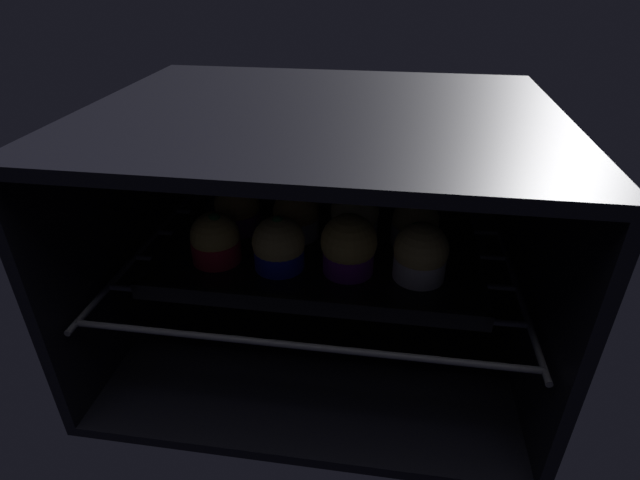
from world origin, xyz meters
TOP-DOWN VIEW (x-y plane):
  - oven_cavity at (0.00, 26.25)cm, footprint 59.00×47.00cm
  - oven_rack at (0.00, 22.00)cm, footprint 54.80×42.00cm
  - baking_tray at (0.00, 21.18)cm, footprint 44.32×26.23cm
  - muffin_row0_col0 at (-13.82, 16.96)cm, footprint 6.78×6.78cm
  - muffin_row0_col1 at (-4.86, 16.50)cm, footprint 7.11×7.11cm
  - muffin_row0_col2 at (4.46, 16.81)cm, footprint 7.45×7.45cm
  - muffin_row0_col3 at (13.73, 16.76)cm, footprint 7.06×7.06cm
  - muffin_row1_col0 at (-13.40, 25.90)cm, footprint 6.81×6.81cm
  - muffin_row1_col1 at (-4.20, 25.39)cm, footprint 6.86×6.86cm
  - muffin_row1_col2 at (4.42, 25.91)cm, footprint 7.09×7.09cm
  - muffin_row1_col3 at (13.25, 25.81)cm, footprint 6.78×6.78cm

SIDE VIEW (x-z plane):
  - oven_rack at x=0.00cm, z-range 13.20..14.00cm
  - baking_tray at x=0.00cm, z-range 13.58..15.78cm
  - oven_cavity at x=0.00cm, z-range -1.50..35.50cm
  - muffin_row0_col0 at x=-13.82cm, z-range 14.56..21.99cm
  - muffin_row1_col3 at x=13.25cm, z-range 14.77..21.89cm
  - muffin_row0_col1 at x=-4.86cm, z-range 14.56..22.25cm
  - muffin_row1_col1 at x=-4.20cm, z-range 14.73..22.12cm
  - muffin_row1_col0 at x=-13.40cm, z-range 14.88..22.50cm
  - muffin_row0_col3 at x=13.73cm, z-range 14.85..22.62cm
  - muffin_row1_col2 at x=4.42cm, z-range 14.88..22.77cm
  - muffin_row0_col2 at x=4.46cm, z-range 14.87..23.11cm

